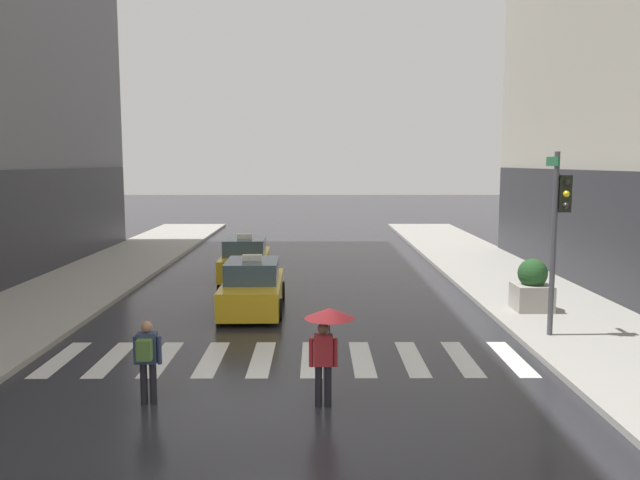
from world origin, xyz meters
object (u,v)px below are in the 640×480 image
(pedestrian_with_umbrella, at_px, (327,330))
(pedestrian_with_backpack, at_px, (147,356))
(taxi_lead, at_px, (253,288))
(planter_near_corner, at_px, (532,287))
(traffic_light_pole, at_px, (559,218))
(taxi_second, at_px, (245,260))

(pedestrian_with_umbrella, height_order, pedestrian_with_backpack, pedestrian_with_umbrella)
(pedestrian_with_backpack, bearing_deg, pedestrian_with_umbrella, -2.15)
(taxi_lead, distance_m, planter_near_corner, 8.67)
(traffic_light_pole, xyz_separation_m, taxi_second, (-9.16, 9.26, -2.53))
(taxi_lead, xyz_separation_m, pedestrian_with_backpack, (-1.25, -7.89, 0.25))
(traffic_light_pole, bearing_deg, taxi_lead, 157.34)
(taxi_second, distance_m, pedestrian_with_umbrella, 14.20)
(planter_near_corner, bearing_deg, pedestrian_with_umbrella, -130.91)
(traffic_light_pole, distance_m, taxi_second, 13.28)
(traffic_light_pole, distance_m, pedestrian_with_umbrella, 7.78)
(taxi_second, relative_size, pedestrian_with_umbrella, 2.36)
(traffic_light_pole, height_order, pedestrian_with_umbrella, traffic_light_pole)
(pedestrian_with_umbrella, bearing_deg, planter_near_corner, 49.09)
(taxi_lead, height_order, pedestrian_with_umbrella, pedestrian_with_umbrella)
(traffic_light_pole, bearing_deg, pedestrian_with_backpack, -155.04)
(pedestrian_with_backpack, bearing_deg, traffic_light_pole, 24.96)
(pedestrian_with_umbrella, xyz_separation_m, pedestrian_with_backpack, (-3.48, 0.13, -0.54))
(taxi_lead, bearing_deg, taxi_second, 98.66)
(taxi_lead, relative_size, pedestrian_with_backpack, 2.77)
(taxi_lead, height_order, taxi_second, same)
(traffic_light_pole, xyz_separation_m, planter_near_corner, (0.37, 2.84, -2.38))
(traffic_light_pole, distance_m, pedestrian_with_backpack, 10.76)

